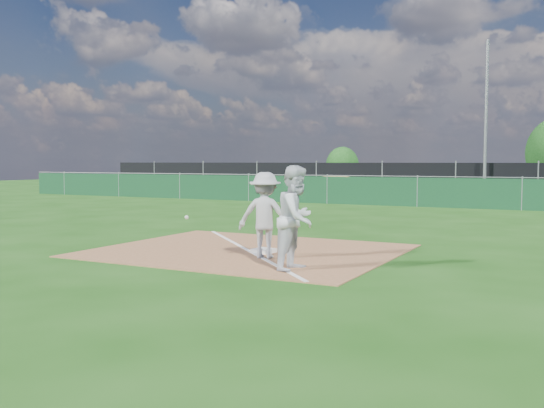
{
  "coord_description": "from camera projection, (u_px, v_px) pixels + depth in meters",
  "views": [
    {
      "loc": [
        6.25,
        -9.81,
        1.85
      ],
      "look_at": [
        0.58,
        1.0,
        1.0
      ],
      "focal_mm": 40.0,
      "sensor_mm": 36.0,
      "label": 1
    }
  ],
  "objects": [
    {
      "name": "foul_line",
      "position": [
        247.0,
        250.0,
        12.57
      ],
      "size": [
        5.01,
        5.01,
        0.01
      ],
      "primitive_type": "cube",
      "rotation": [
        0.0,
        0.0,
        0.79
      ],
      "color": "white",
      "rests_on": "infield_dirt"
    },
    {
      "name": "light_pole",
      "position": [
        486.0,
        119.0,
        30.77
      ],
      "size": [
        0.16,
        0.16,
        8.0
      ],
      "primitive_type": "cylinder",
      "color": "slate",
      "rests_on": "ground"
    },
    {
      "name": "ground",
      "position": [
        380.0,
        216.0,
        20.52
      ],
      "size": [
        90.0,
        90.0,
        0.0
      ],
      "primitive_type": "plane",
      "color": "#17470F",
      "rests_on": "ground"
    },
    {
      "name": "play_at_first",
      "position": [
        265.0,
        215.0,
        11.51
      ],
      "size": [
        2.35,
        0.87,
        1.64
      ],
      "color": "#B6B6B8",
      "rests_on": "infield_dirt"
    },
    {
      "name": "car_mid",
      "position": [
        439.0,
        181.0,
        36.79
      ],
      "size": [
        4.25,
        2.58,
        1.32
      ],
      "primitive_type": "imported",
      "rotation": [
        0.0,
        0.0,
        1.25
      ],
      "color": "black",
      "rests_on": "parking_lot"
    },
    {
      "name": "car_left",
      "position": [
        364.0,
        178.0,
        37.96
      ],
      "size": [
        5.17,
        3.09,
        1.65
      ],
      "primitive_type": "imported",
      "rotation": [
        0.0,
        0.0,
        1.32
      ],
      "color": "#929598",
      "rests_on": "parking_lot"
    },
    {
      "name": "tree_left",
      "position": [
        342.0,
        166.0,
        46.2
      ],
      "size": [
        2.53,
        2.53,
        3.0
      ],
      "color": "#382316",
      "rests_on": "ground"
    },
    {
      "name": "parking_lot",
      "position": [
        471.0,
        192.0,
        36.43
      ],
      "size": [
        46.0,
        9.0,
        0.01
      ],
      "primitive_type": "cube",
      "color": "black",
      "rests_on": "ground"
    },
    {
      "name": "car_right",
      "position": [
        527.0,
        181.0,
        35.14
      ],
      "size": [
        5.14,
        3.08,
        1.39
      ],
      "primitive_type": "imported",
      "rotation": [
        0.0,
        0.0,
        1.32
      ],
      "color": "black",
      "rests_on": "parking_lot"
    },
    {
      "name": "runner",
      "position": [
        297.0,
        218.0,
        10.3
      ],
      "size": [
        0.71,
        0.89,
        1.79
      ],
      "primitive_type": "imported",
      "rotation": [
        0.0,
        0.0,
        1.54
      ],
      "color": "silver",
      "rests_on": "ground"
    },
    {
      "name": "first_base",
      "position": [
        264.0,
        251.0,
        12.22
      ],
      "size": [
        0.45,
        0.45,
        0.08
      ],
      "primitive_type": "cube",
      "rotation": [
        0.0,
        0.0,
        -0.17
      ],
      "color": "white",
      "rests_on": "infield_dirt"
    },
    {
      "name": "green_fence",
      "position": [
        417.0,
        192.0,
        24.9
      ],
      "size": [
        44.0,
        0.05,
        1.2
      ],
      "primitive_type": "cube",
      "color": "#0F391E",
      "rests_on": "ground"
    },
    {
      "name": "infield_dirt",
      "position": [
        247.0,
        251.0,
        12.57
      ],
      "size": [
        6.0,
        5.0,
        0.02
      ],
      "primitive_type": "cube",
      "color": "brown",
      "rests_on": "ground"
    },
    {
      "name": "dirt_mound",
      "position": [
        335.0,
        187.0,
        30.31
      ],
      "size": [
        3.38,
        2.6,
        1.17
      ],
      "primitive_type": "ellipsoid",
      "color": "#A0844D",
      "rests_on": "ground"
    },
    {
      "name": "black_fence",
      "position": [
        456.0,
        180.0,
        31.95
      ],
      "size": [
        46.0,
        0.04,
        1.8
      ],
      "primitive_type": "cube",
      "color": "black",
      "rests_on": "ground"
    }
  ]
}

